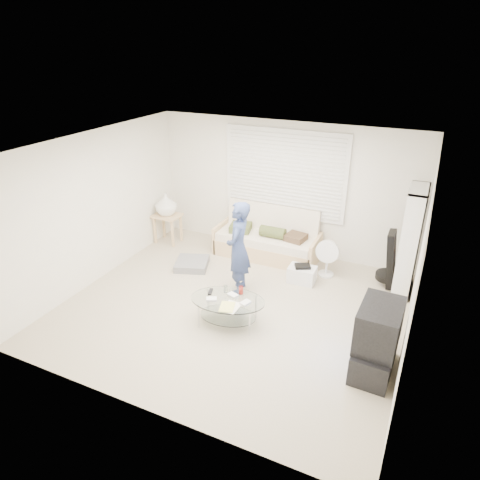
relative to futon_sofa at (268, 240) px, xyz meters
The scene contains 13 objects.
ground 1.90m from the futon_sofa, 85.03° to the right, with size 5.00×5.00×0.00m, color tan.
room_shell 1.92m from the futon_sofa, 83.34° to the right, with size 5.02×4.52×2.51m.
window_blinds 1.29m from the futon_sofa, 63.75° to the left, with size 2.32×0.08×1.62m.
futon_sofa is the anchor object (origin of this frame).
grey_floor_pillow 1.50m from the futon_sofa, 136.65° to the right, with size 0.57×0.57×0.13m, color slate.
side_table 2.13m from the futon_sofa, behind, with size 0.53×0.42×1.04m.
bookshelf 2.56m from the futon_sofa, ahead, with size 0.28×0.75×1.77m.
guitar_case 2.26m from the futon_sofa, ahead, with size 0.35×0.36×0.97m.
floor_fan 1.26m from the futon_sofa, 12.71° to the right, with size 0.40×0.27×0.68m.
storage_bin 1.14m from the futon_sofa, 36.77° to the right, with size 0.46×0.33×0.32m.
tv_unit 3.35m from the futon_sofa, 45.17° to the right, with size 0.51×0.88×0.94m.
coffee_table 2.28m from the futon_sofa, 83.03° to the right, with size 1.19×0.87×0.52m.
standing_person 1.48m from the futon_sofa, 88.37° to the right, with size 0.57×0.37×1.56m, color navy.
Camera 1 is at (2.44, -5.02, 3.79)m, focal length 32.00 mm.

